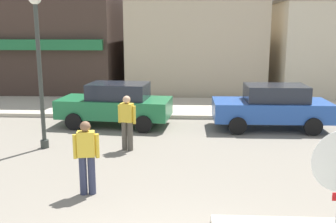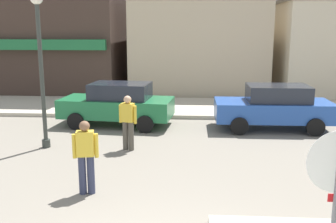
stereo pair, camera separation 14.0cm
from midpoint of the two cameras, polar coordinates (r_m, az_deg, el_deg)
kerb_far at (r=17.29m, az=2.64°, el=0.62°), size 80.00×4.00×0.15m
lamp_post at (r=11.84m, az=-17.79°, el=8.86°), size 0.36×0.36×4.54m
parked_car_nearest at (r=14.34m, az=-7.03°, el=1.15°), size 4.15×2.18×1.56m
parked_car_second at (r=14.21m, az=15.40°, el=0.70°), size 4.01×1.90×1.56m
pedestrian_crossing_near at (r=8.53m, az=-11.39°, el=-6.21°), size 0.56×0.27×1.61m
pedestrian_crossing_far at (r=11.38m, az=-5.49°, el=-1.39°), size 0.55×0.31×1.61m
building_corner_shop at (r=24.60m, az=-15.58°, el=12.57°), size 8.34×9.12×7.80m
building_storefront_left_near at (r=23.16m, az=4.62°, el=9.70°), size 7.18×8.04×5.11m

